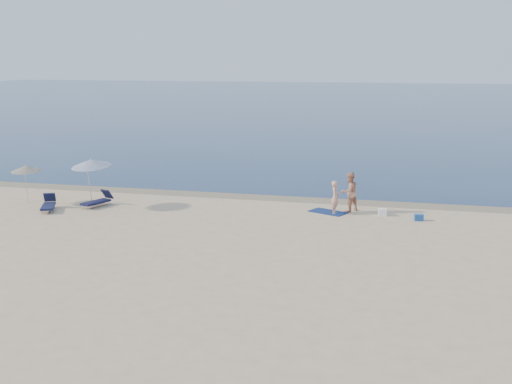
% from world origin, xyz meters
% --- Properties ---
extents(ground, '(160.00, 160.00, 0.00)m').
position_xyz_m(ground, '(0.00, 0.00, 0.00)').
color(ground, '#D4B88D').
rests_on(ground, ground).
extents(sea, '(240.00, 160.00, 0.01)m').
position_xyz_m(sea, '(0.00, 100.00, 0.00)').
color(sea, '#0B2246').
rests_on(sea, ground).
extents(wet_sand_strip, '(240.00, 1.60, 0.00)m').
position_xyz_m(wet_sand_strip, '(0.00, 19.40, 0.00)').
color(wet_sand_strip, '#847254').
rests_on(wet_sand_strip, ground).
extents(person_left, '(0.40, 0.59, 1.57)m').
position_xyz_m(person_left, '(3.56, 16.74, 0.78)').
color(person_left, '#DF987D').
rests_on(person_left, ground).
extents(person_right, '(1.15, 1.16, 1.89)m').
position_xyz_m(person_right, '(4.15, 17.31, 0.95)').
color(person_right, tan).
rests_on(person_right, ground).
extents(beach_towel, '(1.98, 1.59, 0.03)m').
position_xyz_m(beach_towel, '(3.22, 16.88, 0.01)').
color(beach_towel, '#102150').
rests_on(beach_towel, ground).
extents(white_bag, '(0.41, 0.36, 0.32)m').
position_xyz_m(white_bag, '(5.76, 16.85, 0.16)').
color(white_bag, white).
rests_on(white_bag, ground).
extents(blue_cooler, '(0.44, 0.35, 0.29)m').
position_xyz_m(blue_cooler, '(7.40, 16.30, 0.14)').
color(blue_cooler, '#1C4F9C').
rests_on(blue_cooler, ground).
extents(umbrella_near, '(2.45, 2.47, 2.51)m').
position_xyz_m(umbrella_near, '(-8.23, 15.34, 2.18)').
color(umbrella_near, silver).
rests_on(umbrella_near, ground).
extents(umbrella_far, '(1.63, 1.64, 2.01)m').
position_xyz_m(umbrella_far, '(-11.78, 15.28, 1.77)').
color(umbrella_far, silver).
rests_on(umbrella_far, ground).
extents(lounger_left, '(1.21, 1.77, 0.75)m').
position_xyz_m(lounger_left, '(-9.94, 14.11, 0.27)').
color(lounger_left, '#161B3D').
rests_on(lounger_left, ground).
extents(lounger_right, '(1.13, 1.80, 0.76)m').
position_xyz_m(lounger_right, '(-8.02, 15.45, 0.28)').
color(lounger_right, '#131535').
rests_on(lounger_right, ground).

